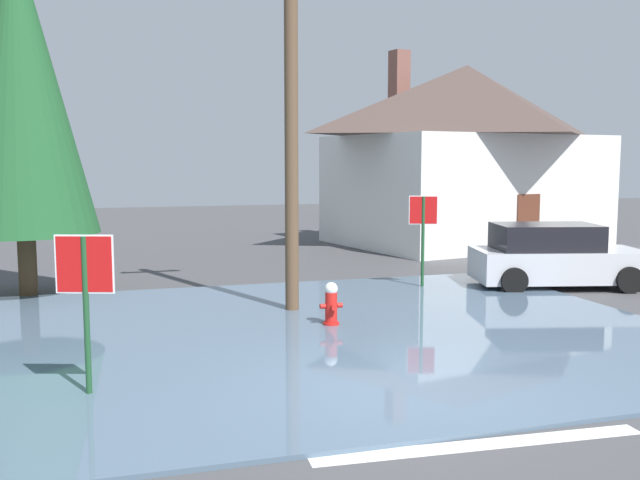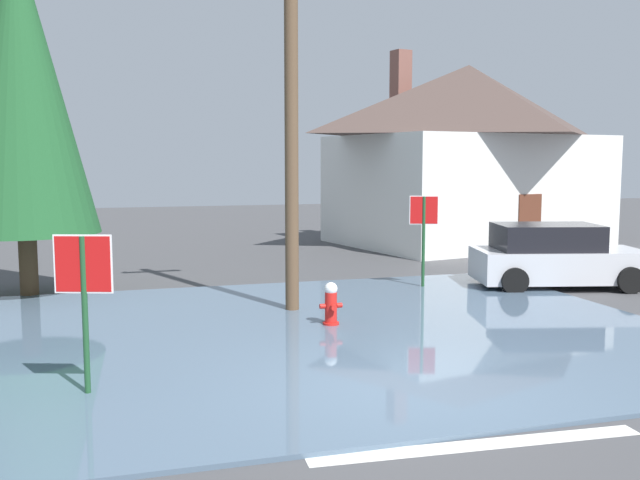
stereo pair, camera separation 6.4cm
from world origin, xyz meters
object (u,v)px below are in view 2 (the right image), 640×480
at_px(stop_sign_far, 424,223).
at_px(pine_tree_tall_left, 20,84).
at_px(stop_sign_near, 84,282).
at_px(house, 467,152).
at_px(parked_car, 555,257).
at_px(utility_pole, 291,83).
at_px(fire_hydrant, 331,305).

relative_size(stop_sign_far, pine_tree_tall_left, 0.28).
height_order(stop_sign_near, pine_tree_tall_left, pine_tree_tall_left).
relative_size(house, parked_car, 2.49).
bearing_deg(house, utility_pole, -132.65).
xyz_separation_m(stop_sign_near, house, (13.33, 14.61, 1.89)).
bearing_deg(house, parked_car, -104.57).
height_order(parked_car, pine_tree_tall_left, pine_tree_tall_left).
bearing_deg(fire_hydrant, house, 52.45).
distance_m(stop_sign_far, parked_car, 3.44).
bearing_deg(utility_pole, house, 47.35).
bearing_deg(house, pine_tree_tall_left, -155.12).
xyz_separation_m(fire_hydrant, parked_car, (6.63, 2.54, 0.33)).
distance_m(fire_hydrant, parked_car, 7.11).
relative_size(utility_pole, parked_car, 2.05).
relative_size(utility_pole, house, 0.82).
bearing_deg(stop_sign_near, utility_pole, 48.28).
bearing_deg(stop_sign_far, house, 56.39).
bearing_deg(parked_car, stop_sign_far, 167.62).
bearing_deg(stop_sign_far, pine_tree_tall_left, 170.08).
distance_m(stop_sign_near, fire_hydrant, 5.31).
height_order(utility_pole, stop_sign_far, utility_pole).
bearing_deg(stop_sign_near, house, 47.63).
relative_size(stop_sign_near, utility_pole, 0.24).
bearing_deg(stop_sign_near, pine_tree_tall_left, 100.90).
xyz_separation_m(fire_hydrant, stop_sign_far, (3.38, 3.25, 1.20)).
distance_m(fire_hydrant, stop_sign_far, 4.84).
distance_m(parked_car, pine_tree_tall_left, 13.29).
distance_m(utility_pole, house, 13.90).
xyz_separation_m(stop_sign_near, fire_hydrant, (4.31, 2.88, -1.14)).
bearing_deg(utility_pole, parked_car, 8.11).
height_order(utility_pole, house, utility_pole).
height_order(utility_pole, parked_car, utility_pole).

